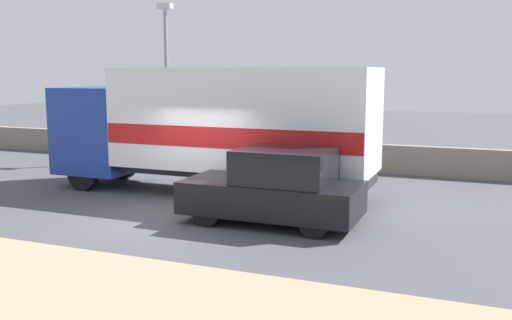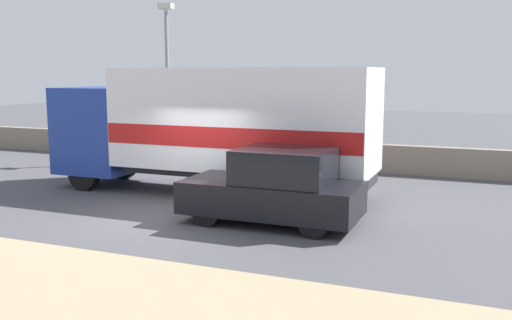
# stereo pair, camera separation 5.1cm
# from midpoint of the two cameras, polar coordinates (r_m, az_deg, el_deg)

# --- Properties ---
(ground_plane) EXTENTS (80.00, 80.00, 0.00)m
(ground_plane) POSITION_cam_midpoint_polar(r_m,az_deg,el_deg) (13.59, -8.25, -5.63)
(ground_plane) COLOR #47474C
(stone_wall_backdrop) EXTENTS (60.00, 0.35, 0.96)m
(stone_wall_backdrop) POSITION_cam_midpoint_polar(r_m,az_deg,el_deg) (20.54, 2.81, 0.69)
(stone_wall_backdrop) COLOR gray
(stone_wall_backdrop) RESTS_ON ground_plane
(street_lamp) EXTENTS (0.56, 0.28, 5.86)m
(street_lamp) POSITION_cam_midpoint_polar(r_m,az_deg,el_deg) (21.77, -9.02, 8.92)
(street_lamp) COLOR gray
(street_lamp) RESTS_ON ground_plane
(box_truck) EXTENTS (9.19, 2.40, 3.48)m
(box_truck) POSITION_cam_midpoint_polar(r_m,az_deg,el_deg) (15.66, -4.14, 3.49)
(box_truck) COLOR navy
(box_truck) RESTS_ON ground_plane
(car_hatchback) EXTENTS (3.95, 1.84, 1.70)m
(car_hatchback) POSITION_cam_midpoint_polar(r_m,az_deg,el_deg) (12.70, 1.87, -2.78)
(car_hatchback) COLOR black
(car_hatchback) RESTS_ON ground_plane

